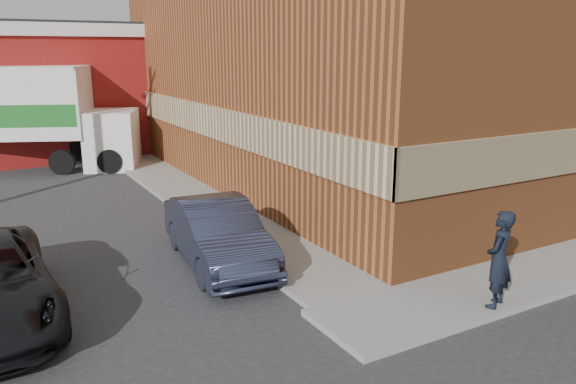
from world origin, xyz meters
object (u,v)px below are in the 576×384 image
man (499,259)px  box_truck (24,111)px  brick_building (387,44)px  sedan (218,233)px

man → box_truck: bearing=-96.8°
brick_building → sedan: brick_building is taller
brick_building → box_truck: size_ratio=2.22×
brick_building → sedan: bearing=-147.1°
brick_building → man: 12.66m
box_truck → sedan: bearing=-56.0°
sedan → brick_building: bearing=38.9°
brick_building → man: size_ratio=10.49×
sedan → man: bearing=-47.5°
sedan → box_truck: box_truck is taller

